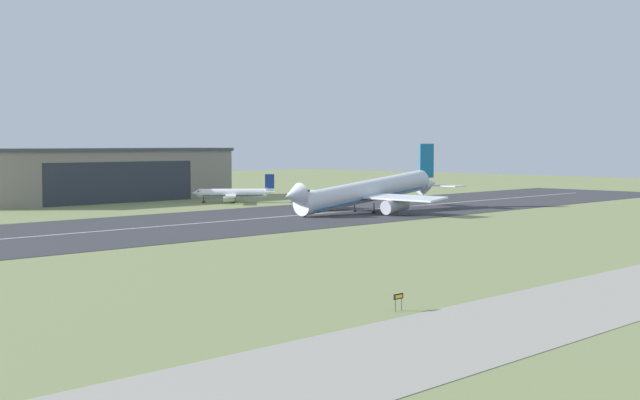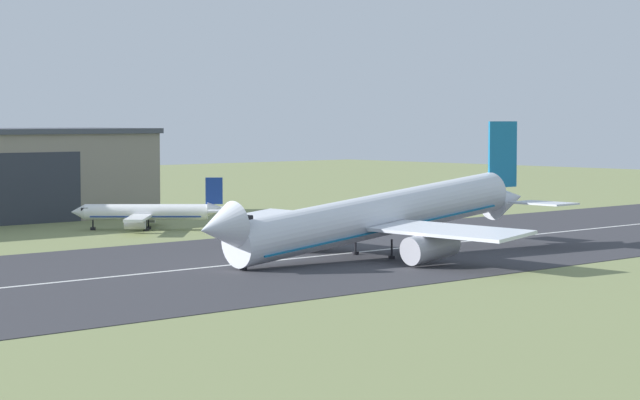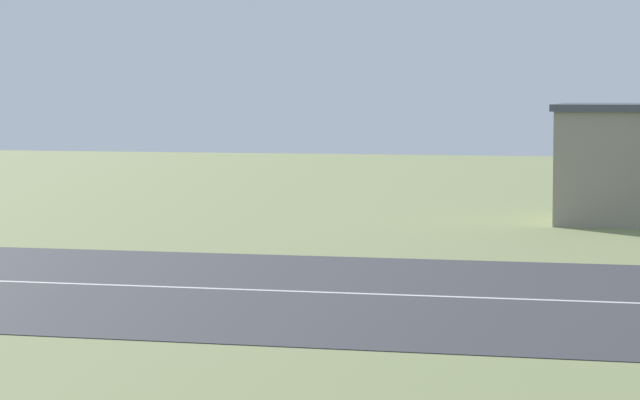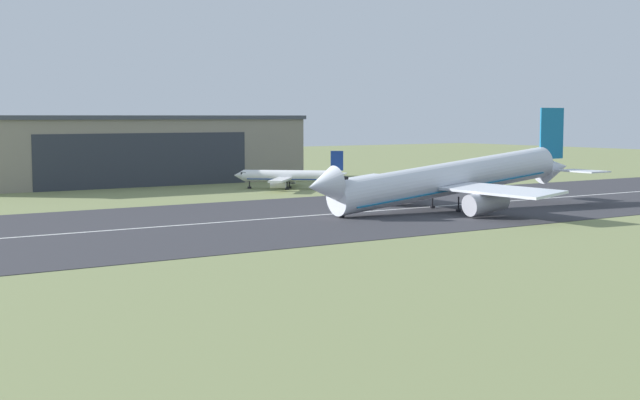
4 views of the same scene
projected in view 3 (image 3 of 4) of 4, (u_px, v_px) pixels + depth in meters
runway_strip at (340, 293)px, 129.14m from camera, size 418.65×54.15×0.06m
runway_centreline at (340, 293)px, 129.13m from camera, size 376.78×0.70×0.01m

